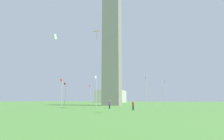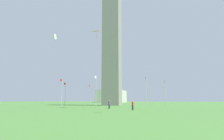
# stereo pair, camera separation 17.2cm
# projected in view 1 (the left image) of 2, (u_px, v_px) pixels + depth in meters

# --- Properties ---
(ground_plane) EXTENTS (260.00, 260.00, 0.00)m
(ground_plane) POSITION_uv_depth(u_px,v_px,m) (112.00, 105.00, 61.15)
(ground_plane) COLOR #3D6B2D
(obelisk_monument) EXTENTS (5.40, 5.40, 49.13)m
(obelisk_monument) POSITION_uv_depth(u_px,v_px,m) (112.00, 30.00, 64.83)
(obelisk_monument) COLOR gray
(obelisk_monument) RESTS_ON ground
(flagpole_n) EXTENTS (1.12, 0.14, 7.50)m
(flagpole_n) POSITION_uv_depth(u_px,v_px,m) (96.00, 90.00, 46.22)
(flagpole_n) COLOR silver
(flagpole_n) RESTS_ON ground
(flagpole_ne) EXTENTS (1.12, 0.14, 7.50)m
(flagpole_ne) POSITION_uv_depth(u_px,v_px,m) (146.00, 90.00, 48.14)
(flagpole_ne) COLOR silver
(flagpole_ne) RESTS_ON ground
(flagpole_e) EXTENTS (1.12, 0.14, 7.50)m
(flagpole_e) POSITION_uv_depth(u_px,v_px,m) (165.00, 92.00, 58.01)
(flagpole_e) COLOR silver
(flagpole_e) RESTS_ON ground
(flagpole_se) EXTENTS (1.12, 0.14, 7.50)m
(flagpole_se) POSITION_uv_depth(u_px,v_px,m) (150.00, 93.00, 70.04)
(flagpole_se) COLOR silver
(flagpole_se) RESTS_ON ground
(flagpole_s) EXTENTS (1.12, 0.14, 7.50)m
(flagpole_s) POSITION_uv_depth(u_px,v_px,m) (121.00, 94.00, 77.19)
(flagpole_s) COLOR silver
(flagpole_s) RESTS_ON ground
(flagpole_sw) EXTENTS (1.12, 0.14, 7.50)m
(flagpole_sw) POSITION_uv_depth(u_px,v_px,m) (90.00, 93.00, 75.27)
(flagpole_sw) COLOR silver
(flagpole_sw) RESTS_ON ground
(flagpole_w) EXTENTS (1.12, 0.14, 7.50)m
(flagpole_w) POSITION_uv_depth(u_px,v_px,m) (65.00, 93.00, 65.41)
(flagpole_w) COLOR silver
(flagpole_w) RESTS_ON ground
(flagpole_nw) EXTENTS (1.12, 0.14, 7.50)m
(flagpole_nw) POSITION_uv_depth(u_px,v_px,m) (62.00, 91.00, 53.38)
(flagpole_nw) COLOR silver
(flagpole_nw) RESTS_ON ground
(person_red_shirt) EXTENTS (0.32, 0.32, 1.62)m
(person_red_shirt) POSITION_uv_depth(u_px,v_px,m) (133.00, 105.00, 33.68)
(person_red_shirt) COLOR #2D2D38
(person_red_shirt) RESTS_ON ground
(person_purple_shirt) EXTENTS (0.32, 0.32, 1.71)m
(person_purple_shirt) POSITION_uv_depth(u_px,v_px,m) (109.00, 104.00, 38.96)
(person_purple_shirt) COLOR #2D2D38
(person_purple_shirt) RESTS_ON ground
(kite_orange_diamond) EXTENTS (1.77, 1.83, 2.47)m
(kite_orange_diamond) POSITION_uv_depth(u_px,v_px,m) (97.00, 31.00, 43.66)
(kite_orange_diamond) COLOR orange
(kite_white_box) EXTENTS (1.11, 0.90, 2.55)m
(kite_white_box) POSITION_uv_depth(u_px,v_px,m) (54.00, 37.00, 46.75)
(kite_white_box) COLOR white
(distant_building) EXTENTS (23.55, 15.75, 7.82)m
(distant_building) POSITION_uv_depth(u_px,v_px,m) (112.00, 96.00, 128.15)
(distant_building) COLOR beige
(distant_building) RESTS_ON ground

